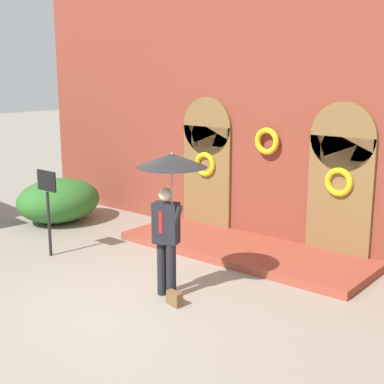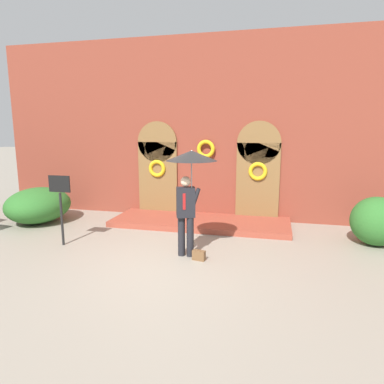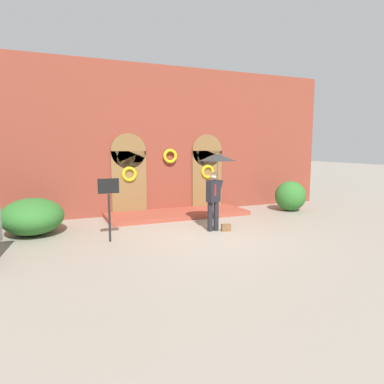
{
  "view_description": "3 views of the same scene",
  "coord_description": "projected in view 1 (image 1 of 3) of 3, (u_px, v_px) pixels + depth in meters",
  "views": [
    {
      "loc": [
        5.72,
        -5.52,
        3.53
      ],
      "look_at": [
        0.0,
        1.43,
        1.55
      ],
      "focal_mm": 50.0,
      "sensor_mm": 36.0,
      "label": 1
    },
    {
      "loc": [
        2.07,
        -6.56,
        2.81
      ],
      "look_at": [
        0.11,
        1.56,
        1.27
      ],
      "focal_mm": 32.0,
      "sensor_mm": 36.0,
      "label": 2
    },
    {
      "loc": [
        -4.32,
        -8.69,
        2.56
      ],
      "look_at": [
        -0.08,
        1.46,
        1.1
      ],
      "focal_mm": 32.0,
      "sensor_mm": 36.0,
      "label": 3
    }
  ],
  "objects": [
    {
      "name": "ground_plane",
      "position": [
        135.0,
        302.0,
        8.47
      ],
      "size": [
        80.0,
        80.0,
        0.0
      ],
      "primitive_type": "plane",
      "color": "gray"
    },
    {
      "name": "shrub_left",
      "position": [
        59.0,
        200.0,
        13.04
      ],
      "size": [
        1.78,
        2.09,
        1.06
      ],
      "primitive_type": "ellipsoid",
      "color": "#2D6B28",
      "rests_on": "ground"
    },
    {
      "name": "person_with_umbrella",
      "position": [
        170.0,
        182.0,
        8.25
      ],
      "size": [
        1.1,
        1.1,
        2.36
      ],
      "color": "black",
      "rests_on": "ground"
    },
    {
      "name": "sign_post",
      "position": [
        48.0,
        199.0,
        10.4
      ],
      "size": [
        0.56,
        0.06,
        1.72
      ],
      "color": "black",
      "rests_on": "ground"
    },
    {
      "name": "building_facade",
      "position": [
        276.0,
        117.0,
        11.03
      ],
      "size": [
        14.0,
        2.3,
        5.6
      ],
      "color": "brown",
      "rests_on": "ground"
    },
    {
      "name": "handbag",
      "position": [
        174.0,
        299.0,
        8.34
      ],
      "size": [
        0.3,
        0.17,
        0.22
      ],
      "primitive_type": "cube",
      "rotation": [
        0.0,
        0.0,
        -0.2
      ],
      "color": "brown",
      "rests_on": "ground"
    }
  ]
}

